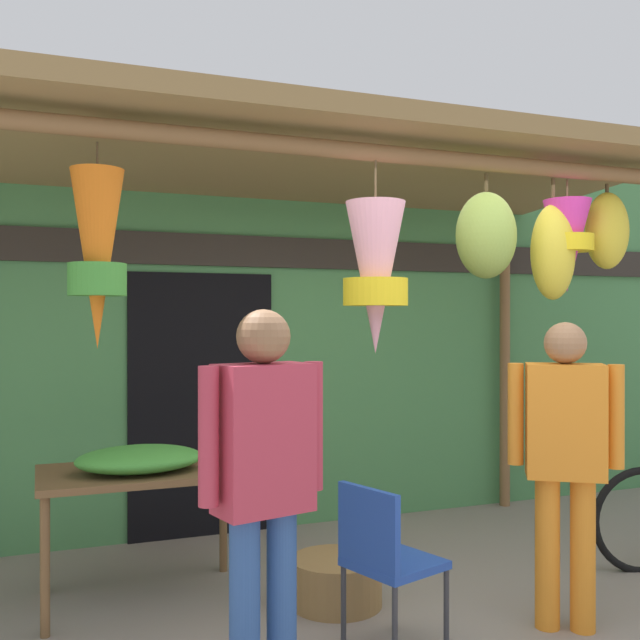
{
  "coord_description": "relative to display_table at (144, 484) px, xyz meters",
  "views": [
    {
      "loc": [
        -1.97,
        -3.42,
        1.66
      ],
      "look_at": [
        -0.1,
        1.41,
        1.64
      ],
      "focal_mm": 40.98,
      "sensor_mm": 36.0,
      "label": 1
    }
  ],
  "objects": [
    {
      "name": "ground_plane",
      "position": [
        1.39,
        -0.94,
        -0.69
      ],
      "size": [
        30.0,
        30.0,
        0.0
      ],
      "primitive_type": "plane",
      "color": "gray"
    },
    {
      "name": "shop_facade",
      "position": [
        1.38,
        1.27,
        1.07
      ],
      "size": [
        11.92,
        0.29,
        3.51
      ],
      "color": "#47844C",
      "rests_on": "ground_plane"
    },
    {
      "name": "market_stall_canopy",
      "position": [
        1.18,
        0.04,
        1.81
      ],
      "size": [
        4.87,
        2.18,
        2.84
      ],
      "color": "brown",
      "rests_on": "ground_plane"
    },
    {
      "name": "display_table",
      "position": [
        0.0,
        0.0,
        0.0
      ],
      "size": [
        1.2,
        0.73,
        0.77
      ],
      "color": "brown",
      "rests_on": "ground_plane"
    },
    {
      "name": "flower_heap_on_table",
      "position": [
        -0.02,
        -0.08,
        0.16
      ],
      "size": [
        0.72,
        0.5,
        0.15
      ],
      "color": "green",
      "rests_on": "display_table"
    },
    {
      "name": "folding_chair",
      "position": [
        1.0,
        -1.14,
        -0.18
      ],
      "size": [
        0.51,
        0.51,
        0.84
      ],
      "color": "#2347A8",
      "rests_on": "ground_plane"
    },
    {
      "name": "wicker_basket_by_table",
      "position": [
        1.03,
        -0.47,
        -0.55
      ],
      "size": [
        0.53,
        0.53,
        0.27
      ],
      "primitive_type": "cylinder",
      "color": "olive",
      "rests_on": "ground_plane"
    },
    {
      "name": "shopper_by_bananas",
      "position": [
        0.31,
        -1.4,
        0.32
      ],
      "size": [
        0.58,
        0.31,
        1.7
      ],
      "color": "#2D5193",
      "rests_on": "ground_plane"
    },
    {
      "name": "passerby_at_right",
      "position": [
        2.04,
        -1.22,
        0.28
      ],
      "size": [
        0.51,
        0.4,
        1.64
      ],
      "color": "orange",
      "rests_on": "ground_plane"
    }
  ]
}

